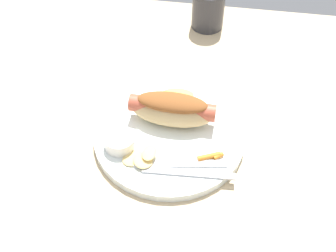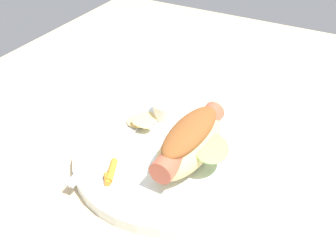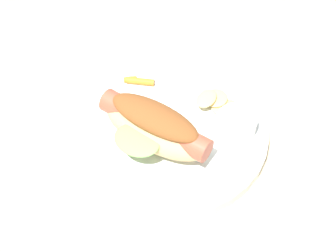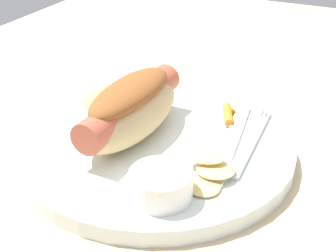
{
  "view_description": "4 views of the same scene",
  "coord_description": "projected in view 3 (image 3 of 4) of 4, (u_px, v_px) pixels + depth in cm",
  "views": [
    {
      "loc": [
        4.44,
        -47.83,
        59.97
      ],
      "look_at": [
        -2.97,
        0.28,
        4.45
      ],
      "focal_mm": 45.89,
      "sensor_mm": 36.0,
      "label": 1
    },
    {
      "loc": [
        35.15,
        21.45,
        37.5
      ],
      "look_at": [
        -4.76,
        -0.12,
        4.37
      ],
      "focal_mm": 42.91,
      "sensor_mm": 36.0,
      "label": 2
    },
    {
      "loc": [
        -25.55,
        37.53,
        53.72
      ],
      "look_at": [
        -4.16,
        3.22,
        4.46
      ],
      "focal_mm": 53.78,
      "sensor_mm": 36.0,
      "label": 3
    },
    {
      "loc": [
        -41.05,
        -18.06,
        26.79
      ],
      "look_at": [
        -4.32,
        -0.56,
        4.48
      ],
      "focal_mm": 53.68,
      "sensor_mm": 36.0,
      "label": 4
    }
  ],
  "objects": [
    {
      "name": "ground_plane",
      "position": [
        155.0,
        123.0,
        0.71
      ],
      "size": [
        120.0,
        90.0,
        1.8
      ],
      "primitive_type": "cube",
      "color": "tan"
    },
    {
      "name": "plate",
      "position": [
        167.0,
        131.0,
        0.68
      ],
      "size": [
        27.16,
        27.16,
        1.6
      ],
      "primitive_type": "cylinder",
      "color": "white",
      "rests_on": "ground_plane"
    },
    {
      "name": "sauce_ramekin",
      "position": [
        236.0,
        124.0,
        0.66
      ],
      "size": [
        5.32,
        5.32,
        2.42
      ],
      "primitive_type": "cylinder",
      "color": "white",
      "rests_on": "plate"
    },
    {
      "name": "chips_pile",
      "position": [
        217.0,
        102.0,
        0.69
      ],
      "size": [
        6.52,
        5.35,
        1.75
      ],
      "color": "#E9C876",
      "rests_on": "plate"
    },
    {
      "name": "carrot_garnish",
      "position": [
        138.0,
        81.0,
        0.72
      ],
      "size": [
        4.5,
        2.5,
        0.95
      ],
      "color": "orange",
      "rests_on": "plate"
    },
    {
      "name": "fork",
      "position": [
        174.0,
        76.0,
        0.73
      ],
      "size": [
        15.44,
        2.04,
        0.4
      ],
      "rotation": [
        0.0,
        0.0,
        6.34
      ],
      "color": "silver",
      "rests_on": "plate"
    },
    {
      "name": "hot_dog",
      "position": [
        154.0,
        126.0,
        0.63
      ],
      "size": [
        15.56,
        9.08,
        5.9
      ],
      "rotation": [
        0.0,
        0.0,
        6.25
      ],
      "color": "#DBB77A",
      "rests_on": "plate"
    },
    {
      "name": "knife",
      "position": [
        176.0,
        87.0,
        0.72
      ],
      "size": [
        15.71,
        3.72,
        0.36
      ],
      "primitive_type": "cube",
      "rotation": [
        0.0,
        0.0,
        6.43
      ],
      "color": "silver",
      "rests_on": "plate"
    }
  ]
}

